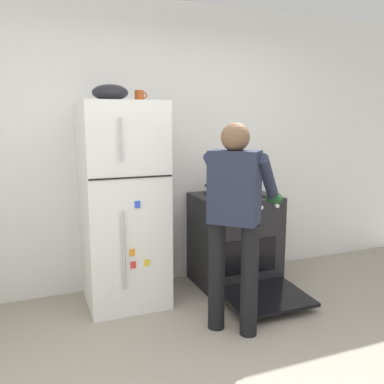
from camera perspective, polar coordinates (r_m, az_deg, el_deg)
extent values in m
cube|color=white|center=(4.13, -3.90, 6.18)|extent=(6.00, 0.10, 2.70)
cube|color=white|center=(3.70, -9.38, -1.69)|extent=(0.68, 0.68, 1.77)
cube|color=black|center=(3.32, -8.23, 1.94)|extent=(0.67, 0.01, 0.01)
cylinder|color=#B7B7BC|center=(3.41, -9.29, -7.92)|extent=(0.02, 0.02, 0.64)
cylinder|color=#B7B7BC|center=(3.25, -9.74, 7.06)|extent=(0.02, 0.02, 0.33)
cube|color=red|center=(3.49, -8.01, -9.82)|extent=(0.04, 0.01, 0.06)
cube|color=blue|center=(3.36, -7.44, -1.70)|extent=(0.04, 0.01, 0.06)
cube|color=yellow|center=(3.52, -6.13, -9.57)|extent=(0.04, 0.01, 0.06)
cube|color=orange|center=(3.45, -8.15, -8.15)|extent=(0.04, 0.01, 0.06)
cube|color=black|center=(4.17, 5.77, -6.45)|extent=(0.76, 0.64, 0.89)
cube|color=black|center=(3.92, 7.96, -8.68)|extent=(0.53, 0.01, 0.32)
cylinder|color=black|center=(3.86, 4.47, -0.94)|extent=(0.17, 0.17, 0.01)
cylinder|color=black|center=(4.03, 9.13, -0.56)|extent=(0.17, 0.17, 0.01)
cylinder|color=black|center=(4.12, 2.70, -0.23)|extent=(0.17, 0.17, 0.01)
cylinder|color=black|center=(4.28, 7.16, 0.10)|extent=(0.17, 0.17, 0.01)
cylinder|color=silver|center=(3.67, 4.68, -2.53)|extent=(0.04, 0.03, 0.04)
cylinder|color=silver|center=(3.75, 7.01, -2.31)|extent=(0.04, 0.03, 0.04)
cylinder|color=silver|center=(3.84, 9.37, -2.08)|extent=(0.04, 0.03, 0.04)
cylinder|color=silver|center=(3.93, 11.50, -1.87)|extent=(0.04, 0.03, 0.04)
cube|color=black|center=(3.80, 10.00, -13.89)|extent=(0.72, 0.57, 0.06)
cylinder|color=black|center=(3.30, 3.37, -11.30)|extent=(0.13, 0.13, 0.86)
cylinder|color=black|center=(3.22, 7.82, -11.89)|extent=(0.13, 0.13, 0.86)
cube|color=#23283D|center=(3.07, 5.79, 0.63)|extent=(0.40, 0.40, 0.54)
sphere|color=brown|center=(3.03, 5.92, 7.45)|extent=(0.21, 0.21, 0.21)
sphere|color=black|center=(3.03, 5.90, 6.75)|extent=(0.15, 0.15, 0.15)
cylinder|color=#23283D|center=(3.33, 3.63, 2.12)|extent=(0.41, 0.41, 0.43)
cylinder|color=#23283D|center=(3.22, 10.36, 1.70)|extent=(0.41, 0.41, 0.43)
ellipsoid|color=#1E5123|center=(3.56, 4.77, -0.29)|extent=(0.12, 0.18, 0.10)
ellipsoid|color=#1E5123|center=(3.45, 11.07, -0.76)|extent=(0.12, 0.18, 0.10)
cylinder|color=red|center=(3.94, 4.17, 0.35)|extent=(0.26, 0.26, 0.14)
cube|color=black|center=(3.87, 2.15, 0.92)|extent=(0.05, 0.03, 0.02)
cube|color=black|center=(4.00, 6.15, 1.17)|extent=(0.05, 0.03, 0.02)
cylinder|color=#B24C1E|center=(3.72, -7.19, 12.87)|extent=(0.08, 0.08, 0.10)
torus|color=#B24C1E|center=(3.73, -6.52, 12.94)|extent=(0.06, 0.01, 0.06)
cylinder|color=brown|center=(4.37, 8.18, 1.51)|extent=(0.05, 0.05, 0.18)
ellipsoid|color=black|center=(3.61, -11.09, 13.15)|extent=(0.30, 0.30, 0.13)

